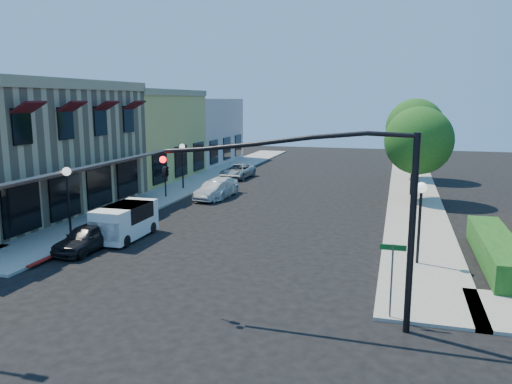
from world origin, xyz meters
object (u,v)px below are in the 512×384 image
(parked_car_b, at_px, (214,191))
(street_tree_b, at_px, (415,128))
(parked_car_a, at_px, (86,238))
(white_van, at_px, (125,220))
(lamppost_right_near, at_px, (421,202))
(lamppost_left_near, at_px, (67,184))
(lamppost_right_far, at_px, (412,159))
(street_name_sign, at_px, (392,269))
(parked_car_d, at_px, (237,171))
(signal_mast_arm, at_px, (339,195))
(parked_car_c, at_px, (219,188))
(street_tree_a, at_px, (419,141))
(lamppost_left_far, at_px, (182,155))

(parked_car_b, bearing_deg, street_tree_b, 51.57)
(parked_car_a, bearing_deg, white_van, 74.52)
(lamppost_right_near, xyz_separation_m, parked_car_a, (-14.70, -2.00, -2.12))
(lamppost_left_near, bearing_deg, street_tree_b, 54.21)
(lamppost_left_near, distance_m, lamppost_right_far, 23.35)
(street_name_sign, distance_m, parked_car_d, 29.77)
(lamppost_right_near, relative_size, lamppost_right_far, 1.00)
(signal_mast_arm, bearing_deg, white_van, 149.11)
(lamppost_left_near, xyz_separation_m, parked_car_c, (3.70, 12.00, -2.07))
(lamppost_left_near, relative_size, parked_car_c, 0.77)
(street_tree_b, relative_size, parked_car_a, 1.93)
(signal_mast_arm, relative_size, parked_car_c, 1.73)
(lamppost_left_near, relative_size, lamppost_right_near, 1.00)
(lamppost_right_near, bearing_deg, signal_mast_arm, -112.12)
(street_tree_b, bearing_deg, parked_car_c, -138.58)
(street_tree_a, distance_m, signal_mast_arm, 20.71)
(lamppost_left_near, height_order, lamppost_right_far, same)
(signal_mast_arm, height_order, lamppost_left_near, signal_mast_arm)
(street_tree_a, relative_size, parked_car_a, 1.78)
(parked_car_b, distance_m, parked_car_d, 9.71)
(street_tree_b, height_order, signal_mast_arm, street_tree_b)
(signal_mast_arm, xyz_separation_m, parked_car_a, (-12.06, 4.50, -3.47))
(white_van, bearing_deg, lamppost_left_near, -174.49)
(parked_car_c, bearing_deg, parked_car_b, -87.79)
(street_name_sign, distance_m, lamppost_right_far, 21.85)
(white_van, bearing_deg, street_tree_b, 58.91)
(street_tree_b, height_order, lamppost_right_near, street_tree_b)
(signal_mast_arm, height_order, parked_car_b, signal_mast_arm)
(signal_mast_arm, distance_m, lamppost_left_near, 15.82)
(lamppost_right_near, xyz_separation_m, white_van, (-14.00, 0.29, -1.74))
(signal_mast_arm, relative_size, parked_car_a, 2.20)
(street_name_sign, bearing_deg, lamppost_left_near, 160.07)
(street_tree_a, xyz_separation_m, lamppost_right_near, (-0.30, -14.00, -1.46))
(parked_car_b, bearing_deg, lamppost_left_near, -100.73)
(lamppost_right_near, relative_size, parked_car_b, 0.94)
(parked_car_b, bearing_deg, street_tree_a, 20.30)
(lamppost_right_near, relative_size, parked_car_a, 0.98)
(signal_mast_arm, xyz_separation_m, lamppost_right_far, (2.64, 22.50, -1.35))
(lamppost_right_near, height_order, parked_car_a, lamppost_right_near)
(parked_car_a, bearing_deg, street_tree_a, 48.37)
(parked_car_a, bearing_deg, street_tree_b, 61.54)
(street_name_sign, bearing_deg, street_tree_a, 86.24)
(street_tree_a, distance_m, parked_car_d, 16.77)
(street_name_sign, xyz_separation_m, parked_car_b, (-12.30, 16.80, -1.07))
(lamppost_right_near, bearing_deg, lamppost_right_far, 90.00)
(street_tree_a, bearing_deg, lamppost_right_far, 98.53)
(lamppost_left_far, bearing_deg, lamppost_right_near, -39.47)
(parked_car_a, height_order, parked_car_b, parked_car_b)
(lamppost_left_far, relative_size, parked_car_d, 0.78)
(parked_car_b, relative_size, parked_car_c, 0.83)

